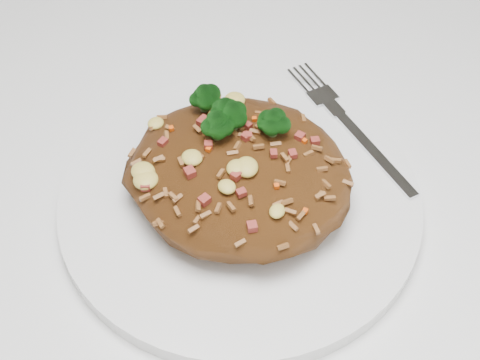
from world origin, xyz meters
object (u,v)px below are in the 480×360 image
fried_rice (240,165)px  fork (356,133)px  plate (240,200)px  dining_table (276,249)px

fried_rice → fork: (0.06, 0.09, -0.03)m
plate → fried_rice: 0.04m
fried_rice → fork: size_ratio=1.19×
plate → fork: bearing=55.1°
dining_table → fried_rice: size_ratio=7.54×
fork → dining_table: bearing=-86.8°
fried_rice → fork: fried_rice is taller
dining_table → plate: plate is taller
dining_table → fork: 0.13m
dining_table → fork: fork is taller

